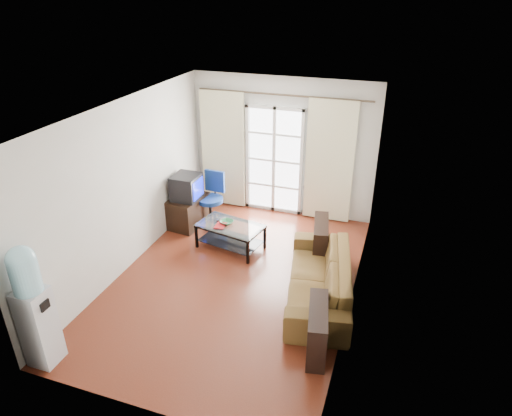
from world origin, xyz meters
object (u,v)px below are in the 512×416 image
Objects in this scene: coffee_table at (230,233)px; task_chair at (211,209)px; sofa at (319,278)px; water_cooler at (33,305)px; tv_stand at (188,211)px; crt_tv at (185,187)px.

coffee_table is 1.19× the size of task_chair.
sofa is 2.31× the size of task_chair.
sofa is at bearing 38.49° from water_cooler.
tv_stand is at bearing 153.72° from coffee_table.
water_cooler is (-0.09, -3.72, 0.05)m from crt_tv.
task_chair is (-0.70, 0.75, 0.01)m from coffee_table.
sofa is 3.80m from water_cooler.
sofa reaches higher than coffee_table.
crt_tv reaches higher than task_chair.
crt_tv is 0.32× the size of water_cooler.
water_cooler is at bearing -61.60° from sofa.
tv_stand is 0.77× the size of task_chair.
task_chair reaches higher than coffee_table.
sofa is at bearing -26.08° from coffee_table.
sofa is 3.17m from crt_tv.
task_chair is 4.04m from water_cooler.
coffee_table is 2.30× the size of crt_tv.
coffee_table is at bearing -24.20° from crt_tv.
tv_stand is at bearing -146.73° from task_chair.
sofa is 2.92m from task_chair.
sofa is at bearing -29.88° from task_chair.
crt_tv is at bearing 87.98° from water_cooler.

